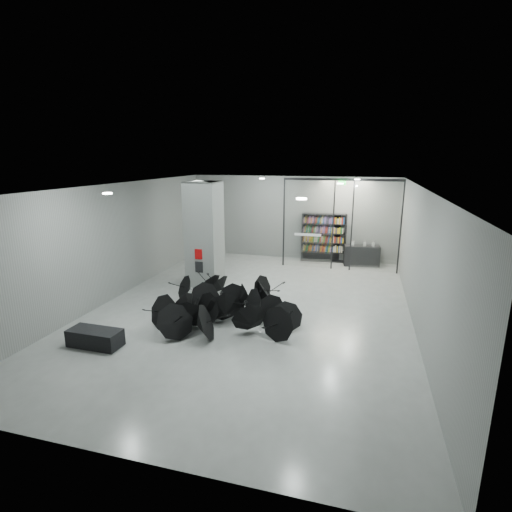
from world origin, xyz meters
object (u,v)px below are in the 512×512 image
(column, at_px, (204,234))
(bookshelf, at_px, (323,238))
(umbrella_cluster, at_px, (224,310))
(shop_counter, at_px, (362,255))
(bench, at_px, (95,338))

(column, xyz_separation_m, bookshelf, (4.08, 4.75, -0.85))
(column, bearing_deg, umbrella_cluster, -58.76)
(column, height_order, bookshelf, column)
(column, distance_m, umbrella_cluster, 4.00)
(shop_counter, distance_m, umbrella_cluster, 8.53)
(column, height_order, umbrella_cluster, column)
(umbrella_cluster, bearing_deg, shop_counter, 61.98)
(column, relative_size, bookshelf, 1.73)
(bench, height_order, shop_counter, shop_counter)
(bookshelf, bearing_deg, bench, -121.07)
(bench, bearing_deg, shop_counter, 57.32)
(column, bearing_deg, bookshelf, 49.31)
(column, distance_m, bookshelf, 6.32)
(bench, height_order, umbrella_cluster, umbrella_cluster)
(bookshelf, bearing_deg, umbrella_cluster, -111.69)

